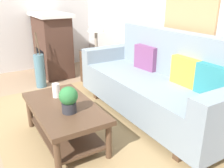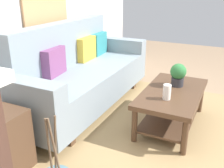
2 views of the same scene
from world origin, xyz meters
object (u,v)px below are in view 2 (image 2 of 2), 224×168
(couch, at_px, (81,75))
(throw_pillow_mustard, at_px, (86,49))
(potted_plant_tabletop, at_px, (178,74))
(throw_pillow_teal, at_px, (99,44))
(throw_pillow_plum, at_px, (54,62))
(coffee_table, at_px, (172,101))
(tabletop_vase, at_px, (167,92))

(couch, xyz_separation_m, throw_pillow_mustard, (0.36, 0.13, 0.25))
(couch, distance_m, potted_plant_tabletop, 1.22)
(throw_pillow_teal, bearing_deg, throw_pillow_mustard, 180.00)
(throw_pillow_plum, height_order, throw_pillow_teal, same)
(throw_pillow_teal, bearing_deg, potted_plant_tabletop, -112.68)
(couch, relative_size, throw_pillow_teal, 6.35)
(throw_pillow_teal, xyz_separation_m, coffee_table, (-0.73, -1.33, -0.37))
(couch, height_order, coffee_table, couch)
(throw_pillow_teal, xyz_separation_m, potted_plant_tabletop, (-0.56, -1.33, -0.11))
(couch, bearing_deg, coffee_table, -90.83)
(couch, xyz_separation_m, potted_plant_tabletop, (0.16, -1.21, 0.14))
(throw_pillow_plum, bearing_deg, throw_pillow_mustard, 0.00)
(throw_pillow_plum, xyz_separation_m, potted_plant_tabletop, (0.52, -1.33, -0.11))
(throw_pillow_plum, xyz_separation_m, tabletop_vase, (0.10, -1.32, -0.17))
(tabletop_vase, relative_size, potted_plant_tabletop, 0.60)
(throw_pillow_teal, distance_m, coffee_table, 1.56)
(couch, relative_size, potted_plant_tabletop, 8.72)
(coffee_table, height_order, tabletop_vase, tabletop_vase)
(couch, distance_m, throw_pillow_mustard, 0.45)
(coffee_table, bearing_deg, tabletop_vase, 178.02)
(throw_pillow_mustard, relative_size, tabletop_vase, 2.31)
(coffee_table, bearing_deg, throw_pillow_teal, 61.05)
(throw_pillow_mustard, xyz_separation_m, potted_plant_tabletop, (-0.20, -1.33, -0.11))
(tabletop_vase, distance_m, potted_plant_tabletop, 0.42)
(tabletop_vase, bearing_deg, coffee_table, -1.98)
(throw_pillow_plum, distance_m, tabletop_vase, 1.33)
(coffee_table, distance_m, potted_plant_tabletop, 0.31)
(couch, height_order, throw_pillow_mustard, couch)
(throw_pillow_plum, relative_size, throw_pillow_mustard, 1.00)
(throw_pillow_plum, distance_m, coffee_table, 1.42)
(throw_pillow_mustard, bearing_deg, coffee_table, -105.81)
(couch, relative_size, tabletop_vase, 14.64)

